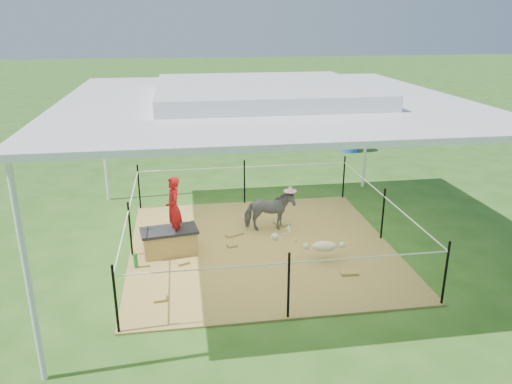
{
  "coord_description": "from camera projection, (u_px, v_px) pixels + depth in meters",
  "views": [
    {
      "loc": [
        -1.33,
        -7.98,
        3.9
      ],
      "look_at": [
        0.0,
        0.6,
        0.85
      ],
      "focal_mm": 35.0,
      "sensor_mm": 36.0,
      "label": 1
    }
  ],
  "objects": [
    {
      "name": "pony",
      "position": [
        269.0,
        211.0,
        9.46
      ],
      "size": [
        0.94,
        0.44,
        0.79
      ],
      "primitive_type": "imported",
      "rotation": [
        0.0,
        0.0,
        1.59
      ],
      "color": "#535359",
      "rests_on": "hay_patch"
    },
    {
      "name": "foal",
      "position": [
        324.0,
        244.0,
        8.32
      ],
      "size": [
        1.09,
        0.7,
        0.57
      ],
      "primitive_type": null,
      "rotation": [
        0.0,
        0.0,
        -0.13
      ],
      "color": "beige",
      "rests_on": "hay_patch"
    },
    {
      "name": "rope_fence",
      "position": [
        261.0,
        214.0,
        8.71
      ],
      "size": [
        4.54,
        4.54,
        1.0
      ],
      "color": "black",
      "rests_on": "ground"
    },
    {
      "name": "hay_patch",
      "position": [
        261.0,
        247.0,
        8.92
      ],
      "size": [
        4.6,
        4.6,
        0.03
      ],
      "primitive_type": "cube",
      "color": "brown",
      "rests_on": "ground"
    },
    {
      "name": "trash_barrel",
      "position": [
        350.0,
        138.0,
        15.23
      ],
      "size": [
        0.56,
        0.56,
        0.85
      ],
      "primitive_type": "cylinder",
      "rotation": [
        0.0,
        0.0,
        0.03
      ],
      "color": "blue",
      "rests_on": "ground"
    },
    {
      "name": "picnic_table_far",
      "position": [
        353.0,
        118.0,
        18.49
      ],
      "size": [
        2.13,
        1.84,
        0.74
      ],
      "primitive_type": "cube",
      "rotation": [
        0.0,
        0.0,
        -0.36
      ],
      "color": "brown",
      "rests_on": "ground"
    },
    {
      "name": "ground",
      "position": [
        261.0,
        248.0,
        8.93
      ],
      "size": [
        90.0,
        90.0,
        0.0
      ],
      "primitive_type": "plane",
      "color": "#2D5919",
      "rests_on": "ground"
    },
    {
      "name": "pink_hat",
      "position": [
        269.0,
        189.0,
        9.31
      ],
      "size": [
        0.25,
        0.25,
        0.11
      ],
      "primitive_type": "cylinder",
      "color": "pink",
      "rests_on": "pony"
    },
    {
      "name": "distant_person",
      "position": [
        285.0,
        131.0,
        15.55
      ],
      "size": [
        0.66,
        0.59,
        1.11
      ],
      "primitive_type": "imported",
      "rotation": [
        0.0,
        0.0,
        2.76
      ],
      "color": "#3872D2",
      "rests_on": "ground"
    },
    {
      "name": "dark_cloth",
      "position": [
        169.0,
        231.0,
        8.51
      ],
      "size": [
        1.02,
        0.64,
        0.05
      ],
      "primitive_type": "cube",
      "rotation": [
        0.0,
        0.0,
        0.15
      ],
      "color": "black",
      "rests_on": "straw_bale"
    },
    {
      "name": "straw_bale",
      "position": [
        170.0,
        243.0,
        8.59
      ],
      "size": [
        0.95,
        0.58,
        0.4
      ],
      "primitive_type": "cube",
      "rotation": [
        0.0,
        0.0,
        0.15
      ],
      "color": "olive",
      "rests_on": "hay_patch"
    },
    {
      "name": "woman",
      "position": [
        173.0,
        202.0,
        8.36
      ],
      "size": [
        0.31,
        0.43,
        1.08
      ],
      "primitive_type": "imported",
      "rotation": [
        0.0,
        0.0,
        -1.42
      ],
      "color": "red",
      "rests_on": "straw_bale"
    },
    {
      "name": "green_bottle",
      "position": [
        136.0,
        261.0,
        8.11
      ],
      "size": [
        0.08,
        0.08,
        0.25
      ],
      "primitive_type": "cylinder",
      "rotation": [
        0.0,
        0.0,
        0.15
      ],
      "color": "#1A752F",
      "rests_on": "hay_patch"
    },
    {
      "name": "canopy_tent",
      "position": [
        262.0,
        97.0,
        8.04
      ],
      "size": [
        6.3,
        6.3,
        2.9
      ],
      "color": "silver",
      "rests_on": "ground"
    },
    {
      "name": "picnic_table_near",
      "position": [
        290.0,
        126.0,
        16.9
      ],
      "size": [
        2.17,
        1.76,
        0.8
      ],
      "primitive_type": "cube",
      "rotation": [
        0.0,
        0.0,
        0.21
      ],
      "color": "#56351D",
      "rests_on": "ground"
    }
  ]
}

